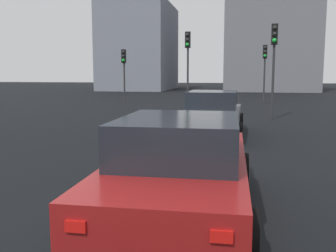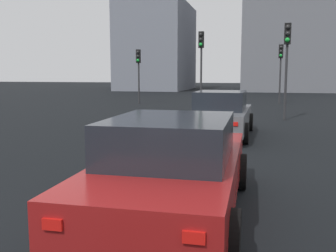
{
  "view_description": "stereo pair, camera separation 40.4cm",
  "coord_description": "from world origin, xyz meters",
  "px_view_note": "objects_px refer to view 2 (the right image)",
  "views": [
    {
      "loc": [
        -4.48,
        -2.22,
        2.08
      ],
      "look_at": [
        3.15,
        -0.88,
        1.02
      ],
      "focal_mm": 41.46,
      "sensor_mm": 36.0,
      "label": 1
    },
    {
      "loc": [
        -4.4,
        -2.61,
        2.08
      ],
      "look_at": [
        3.15,
        -0.88,
        1.02
      ],
      "focal_mm": 41.46,
      "sensor_mm": 36.0,
      "label": 2
    }
  ],
  "objects_px": {
    "traffic_light_near_left": "(201,54)",
    "traffic_light_far_right": "(138,65)",
    "traffic_light_near_right": "(281,61)",
    "traffic_light_far_left": "(287,51)",
    "car_red_left_second": "(173,167)",
    "car_grey_left_lead": "(221,114)"
  },
  "relations": [
    {
      "from": "car_red_left_second",
      "to": "traffic_light_near_right",
      "type": "distance_m",
      "value": 21.93
    },
    {
      "from": "car_grey_left_lead",
      "to": "traffic_light_far_left",
      "type": "relative_size",
      "value": 1.06
    },
    {
      "from": "car_red_left_second",
      "to": "traffic_light_near_left",
      "type": "distance_m",
      "value": 16.85
    },
    {
      "from": "traffic_light_near_left",
      "to": "traffic_light_far_left",
      "type": "distance_m",
      "value": 6.01
    },
    {
      "from": "car_grey_left_lead",
      "to": "traffic_light_near_left",
      "type": "relative_size",
      "value": 1.02
    },
    {
      "from": "traffic_light_near_left",
      "to": "traffic_light_near_right",
      "type": "xyz_separation_m",
      "value": [
        5.11,
        -4.6,
        -0.29
      ]
    },
    {
      "from": "traffic_light_near_right",
      "to": "traffic_light_far_left",
      "type": "xyz_separation_m",
      "value": [
        -9.26,
        0.25,
        0.18
      ]
    },
    {
      "from": "car_red_left_second",
      "to": "traffic_light_far_right",
      "type": "xyz_separation_m",
      "value": [
        19.83,
        6.68,
        1.92
      ]
    },
    {
      "from": "traffic_light_near_right",
      "to": "traffic_light_far_right",
      "type": "height_order",
      "value": "traffic_light_near_right"
    },
    {
      "from": "traffic_light_far_left",
      "to": "traffic_light_near_left",
      "type": "bearing_deg",
      "value": -128.25
    },
    {
      "from": "car_grey_left_lead",
      "to": "car_red_left_second",
      "type": "bearing_deg",
      "value": -178.43
    },
    {
      "from": "car_grey_left_lead",
      "to": "car_red_left_second",
      "type": "height_order",
      "value": "car_grey_left_lead"
    },
    {
      "from": "traffic_light_near_left",
      "to": "traffic_light_near_right",
      "type": "bearing_deg",
      "value": 144.42
    },
    {
      "from": "car_grey_left_lead",
      "to": "traffic_light_near_right",
      "type": "xyz_separation_m",
      "value": [
        14.25,
        -2.61,
        2.12
      ]
    },
    {
      "from": "traffic_light_near_right",
      "to": "traffic_light_far_right",
      "type": "bearing_deg",
      "value": -71.32
    },
    {
      "from": "car_grey_left_lead",
      "to": "traffic_light_near_left",
      "type": "distance_m",
      "value": 9.66
    },
    {
      "from": "car_red_left_second",
      "to": "car_grey_left_lead",
      "type": "bearing_deg",
      "value": -0.5
    },
    {
      "from": "traffic_light_far_left",
      "to": "car_grey_left_lead",
      "type": "bearing_deg",
      "value": -19.83
    },
    {
      "from": "car_grey_left_lead",
      "to": "traffic_light_near_left",
      "type": "height_order",
      "value": "traffic_light_near_left"
    },
    {
      "from": "traffic_light_far_left",
      "to": "traffic_light_near_right",
      "type": "bearing_deg",
      "value": -176.13
    },
    {
      "from": "car_grey_left_lead",
      "to": "car_red_left_second",
      "type": "xyz_separation_m",
      "value": [
        -7.42,
        0.02,
        -0.01
      ]
    },
    {
      "from": "traffic_light_near_left",
      "to": "traffic_light_far_right",
      "type": "distance_m",
      "value": 5.75
    }
  ]
}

